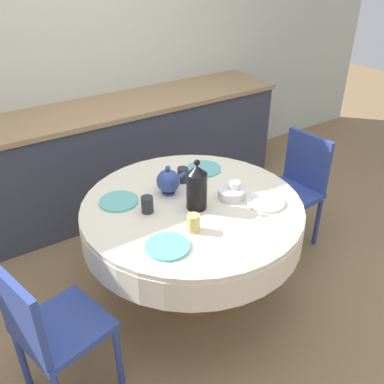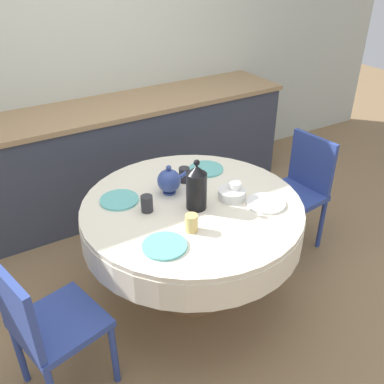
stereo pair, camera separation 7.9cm
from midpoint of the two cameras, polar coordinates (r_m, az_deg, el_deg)
ground_plane at (r=3.01m, az=0.77°, el=-13.44°), size 12.00×12.00×0.00m
wall_back at (r=3.79m, az=-13.51°, el=17.84°), size 7.00×0.05×2.60m
kitchen_counter at (r=3.77m, az=-10.27°, el=4.53°), size 3.24×0.64×0.92m
dining_table at (r=2.62m, az=0.86°, el=-3.81°), size 1.34×1.34×0.74m
chair_left at (r=3.31m, az=14.76°, el=0.67°), size 0.44×0.44×0.88m
chair_right at (r=2.27m, az=-18.04°, el=-16.37°), size 0.48×0.48×0.88m
plate_near_left at (r=2.21m, az=-2.66°, el=-7.19°), size 0.23×0.23×0.01m
cup_near_left at (r=2.30m, az=0.92°, el=-4.15°), size 0.07×0.07×0.10m
plate_near_right at (r=2.59m, az=10.67°, el=-1.50°), size 0.23×0.23×0.01m
cup_near_right at (r=2.61m, az=6.59°, el=0.30°), size 0.07×0.07×0.10m
plate_far_left at (r=2.61m, az=-8.81°, el=-1.05°), size 0.23×0.23×0.01m
cup_far_left at (r=2.47m, az=-5.12°, el=-1.57°), size 0.07×0.07×0.10m
plate_far_right at (r=2.93m, az=2.67°, el=3.09°), size 0.23×0.23×0.01m
cup_far_right at (r=2.76m, az=-0.22°, el=2.30°), size 0.07×0.07×0.10m
coffee_carafe at (r=2.45m, az=1.45°, el=0.59°), size 0.12×0.12×0.31m
teapot at (r=2.62m, az=-2.20°, el=1.50°), size 0.20×0.15×0.19m
fruit_bowl at (r=2.61m, az=6.18°, el=-0.27°), size 0.17×0.17×0.06m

